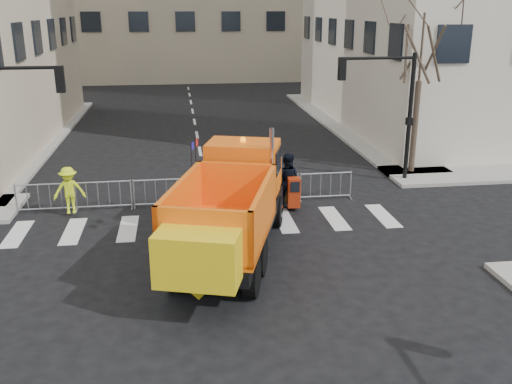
{
  "coord_description": "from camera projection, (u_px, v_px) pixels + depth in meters",
  "views": [
    {
      "loc": [
        -1.07,
        -12.9,
        7.18
      ],
      "look_at": [
        1.07,
        2.5,
        2.1
      ],
      "focal_mm": 40.0,
      "sensor_mm": 36.0,
      "label": 1
    }
  ],
  "objects": [
    {
      "name": "ground",
      "position": [
        228.0,
        302.0,
        14.51
      ],
      "size": [
        120.0,
        120.0,
        0.0
      ],
      "primitive_type": "plane",
      "color": "black",
      "rests_on": "ground"
    },
    {
      "name": "sidewalk_back",
      "position": [
        208.0,
        195.0,
        22.49
      ],
      "size": [
        64.0,
        5.0,
        0.15
      ],
      "primitive_type": "cube",
      "color": "gray",
      "rests_on": "ground"
    },
    {
      "name": "traffic_light_right",
      "position": [
        409.0,
        119.0,
        23.73
      ],
      "size": [
        0.18,
        0.18,
        5.4
      ],
      "primitive_type": "cylinder",
      "color": "black",
      "rests_on": "ground"
    },
    {
      "name": "crowd_barriers",
      "position": [
        190.0,
        191.0,
        21.4
      ],
      "size": [
        12.6,
        0.6,
        1.1
      ],
      "primitive_type": null,
      "color": "#9EA0A5",
      "rests_on": "ground"
    },
    {
      "name": "street_tree",
      "position": [
        418.0,
        90.0,
        24.43
      ],
      "size": [
        3.0,
        3.0,
        7.5
      ],
      "primitive_type": null,
      "color": "#382B21",
      "rests_on": "ground"
    },
    {
      "name": "plow_truck",
      "position": [
        230.0,
        205.0,
        16.63
      ],
      "size": [
        5.21,
        9.84,
        3.69
      ],
      "rotation": [
        0.0,
        0.0,
        1.27
      ],
      "color": "black",
      "rests_on": "ground"
    },
    {
      "name": "cop_a",
      "position": [
        260.0,
        185.0,
        21.07
      ],
      "size": [
        0.66,
        0.44,
        1.78
      ],
      "primitive_type": "imported",
      "rotation": [
        0.0,
        0.0,
        3.12
      ],
      "color": "black",
      "rests_on": "ground"
    },
    {
      "name": "cop_b",
      "position": [
        287.0,
        180.0,
        21.16
      ],
      "size": [
        1.23,
        1.13,
        2.05
      ],
      "primitive_type": "imported",
      "rotation": [
        0.0,
        0.0,
        2.7
      ],
      "color": "black",
      "rests_on": "ground"
    },
    {
      "name": "cop_c",
      "position": [
        267.0,
        184.0,
        21.09
      ],
      "size": [
        1.01,
        1.14,
        1.85
      ],
      "primitive_type": "imported",
      "rotation": [
        0.0,
        0.0,
        4.07
      ],
      "color": "black",
      "rests_on": "ground"
    },
    {
      "name": "worker",
      "position": [
        69.0,
        190.0,
        20.08
      ],
      "size": [
        1.17,
        0.78,
        1.69
      ],
      "primitive_type": "imported",
      "rotation": [
        0.0,
        0.0,
        0.15
      ],
      "color": "#DCF91D",
      "rests_on": "sidewalk_back"
    },
    {
      "name": "newspaper_box",
      "position": [
        294.0,
        192.0,
        20.81
      ],
      "size": [
        0.47,
        0.42,
        1.1
      ],
      "primitive_type": "cube",
      "rotation": [
        0.0,
        0.0,
        -0.05
      ],
      "color": "#A5280C",
      "rests_on": "sidewalk_back"
    }
  ]
}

